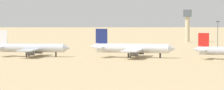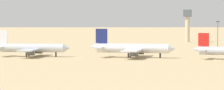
% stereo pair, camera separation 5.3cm
% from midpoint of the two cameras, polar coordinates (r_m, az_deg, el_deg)
% --- Properties ---
extents(ground, '(4000.00, 4000.00, 0.00)m').
position_cam_midpoint_polar(ground, '(298.28, -3.20, -1.13)').
color(ground, tan).
extents(ridge_far_west, '(391.75, 318.20, 92.73)m').
position_cam_midpoint_polar(ridge_far_west, '(1571.96, -4.10, 3.66)').
color(ridge_far_west, gray).
rests_on(ridge_far_west, ground).
extents(ridge_west, '(342.27, 245.39, 102.52)m').
position_cam_midpoint_polar(ridge_west, '(1475.74, 7.93, 3.89)').
color(ridge_west, gray).
rests_on(ridge_west, ground).
extents(parked_jet_white_3, '(38.14, 32.52, 12.63)m').
position_cam_midpoint_polar(parked_jet_white_3, '(307.30, -7.20, -0.26)').
color(parked_jet_white_3, silver).
rests_on(parked_jet_white_3, ground).
extents(parked_jet_navy_4, '(40.16, 33.95, 13.26)m').
position_cam_midpoint_polar(parked_jet_navy_4, '(297.97, 1.75, -0.29)').
color(parked_jet_navy_4, silver).
rests_on(parked_jet_navy_4, ground).
extents(control_tower, '(5.20, 5.20, 23.33)m').
position_cam_midpoint_polar(control_tower, '(468.30, 6.64, 1.97)').
color(control_tower, '#C6B793').
rests_on(control_tower, ground).
extents(light_pole_mid, '(1.80, 0.50, 16.25)m').
position_cam_midpoint_polar(light_pole_mid, '(359.37, 9.25, 0.98)').
color(light_pole_mid, '#59595E').
rests_on(light_pole_mid, ground).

